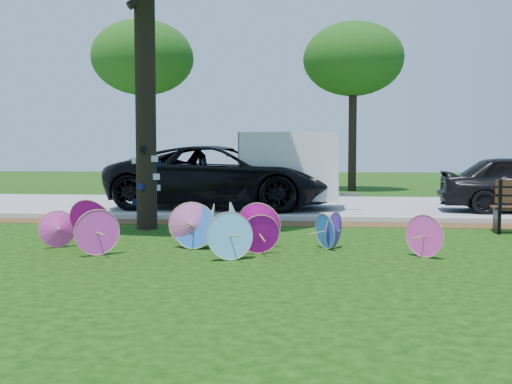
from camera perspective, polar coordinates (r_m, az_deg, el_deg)
ground at (r=8.95m, az=-4.50°, el=-6.57°), size 90.00×90.00×0.00m
mulch_strip at (r=13.35m, az=-1.06°, el=-3.13°), size 90.00×1.00×0.01m
curb at (r=14.04m, az=-0.73°, el=-2.57°), size 90.00×0.30×0.12m
street at (r=18.15m, az=0.75°, el=-1.31°), size 90.00×8.00×0.01m
parasol_pile at (r=9.69m, az=-4.69°, el=-3.54°), size 6.68×2.52×0.89m
black_van at (r=17.19m, az=-3.45°, el=1.50°), size 6.97×3.66×1.87m
cargo_trailer at (r=16.74m, az=3.53°, el=2.59°), size 2.85×1.88×2.54m
bg_trees at (r=25.23m, az=10.58°, el=13.17°), size 23.55×5.66×7.40m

